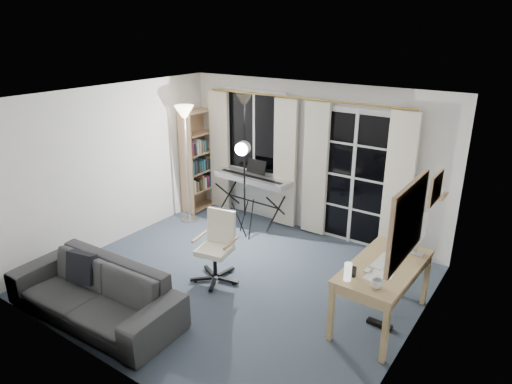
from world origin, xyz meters
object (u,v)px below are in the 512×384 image
monitor (418,232)px  sofa (92,284)px  torchiere_lamp (185,130)px  desk (384,272)px  studio_light (243,160)px  office_chair (218,239)px  keyboard_piano (252,180)px  bookshelf (199,162)px  mug (377,283)px

monitor → sofa: (-2.93, -2.25, -0.57)m
torchiere_lamp → desk: size_ratio=1.45×
studio_light → office_chair: size_ratio=1.70×
studio_light → desk: studio_light is taller
torchiere_lamp → monitor: (3.92, -0.43, -0.60)m
monitor → keyboard_piano: bearing=163.6°
desk → monitor: bearing=68.4°
keyboard_piano → desk: bearing=-24.5°
office_chair → monitor: monitor is taller
bookshelf → desk: size_ratio=1.32×
office_chair → mug: 2.25m
torchiere_lamp → mug: size_ratio=16.76×
office_chair → desk: size_ratio=0.69×
studio_light → monitor: studio_light is taller
desk → mug: bearing=-76.7°
keyboard_piano → studio_light: 0.80m
office_chair → desk: (2.12, 0.28, 0.08)m
keyboard_piano → mug: keyboard_piano is taller
keyboard_piano → mug: (2.90, -1.95, 0.02)m
bookshelf → sofa: (1.26, -3.29, -0.43)m
bookshelf → sofa: size_ratio=0.83×
keyboard_piano → torchiere_lamp: bearing=-145.6°
monitor → desk: bearing=-111.6°
torchiere_lamp → office_chair: (1.60, -1.16, -1.04)m
desk → sofa: size_ratio=0.63×
studio_light → sofa: 2.82m
sofa → torchiere_lamp: bearing=107.8°
keyboard_piano → sofa: 3.26m
desk → office_chair: bearing=-170.4°
bookshelf → office_chair: (1.88, -1.78, -0.30)m
bookshelf → monitor: (4.20, -1.04, 0.14)m
torchiere_lamp → sofa: size_ratio=0.91×
keyboard_piano → office_chair: bearing=-65.9°
monitor → mug: bearing=-93.8°
keyboard_piano → desk: keyboard_piano is taller
office_chair → desk: office_chair is taller
torchiere_lamp → mug: torchiere_lamp is taller
monitor → sofa: 3.74m
studio_light → desk: bearing=-33.2°
bookshelf → mug: 4.56m
bookshelf → mug: (4.10, -1.99, -0.08)m
office_chair → desk: 2.14m
desk → monitor: 0.61m
torchiere_lamp → desk: 3.95m
keyboard_piano → bookshelf: bearing=-179.2°
torchiere_lamp → monitor: bearing=-6.3°
studio_light → sofa: size_ratio=0.73×
bookshelf → mug: bookshelf is taller
studio_light → office_chair: 1.44m
desk → sofa: bearing=-144.7°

